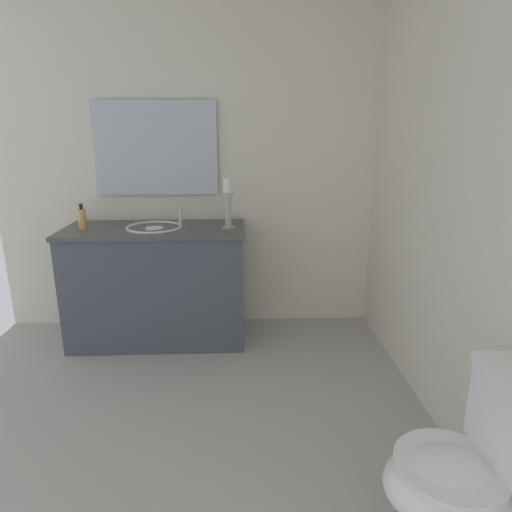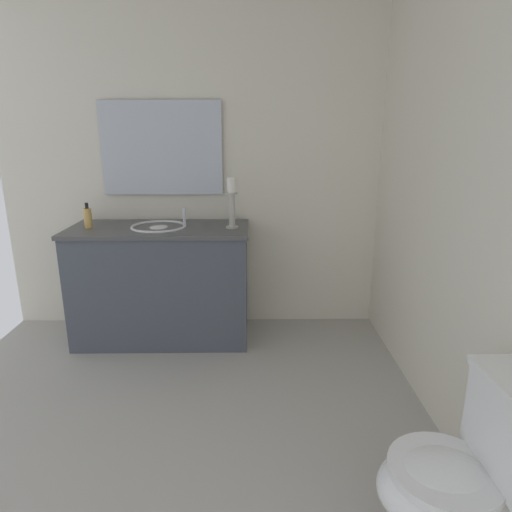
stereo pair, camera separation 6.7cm
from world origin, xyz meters
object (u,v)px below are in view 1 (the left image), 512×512
object	(u,v)px
candle_holder_tall	(228,202)
mirror	(156,148)
soap_bottle	(82,219)
toilet	(467,475)
vanity_cabinet	(158,284)
sink_basin	(155,233)

from	to	relation	value
candle_holder_tall	mirror	bearing A→B (deg)	-120.58
soap_bottle	toilet	world-z (taller)	soap_bottle
mirror	soap_bottle	size ratio (longest dim) A/B	5.05
mirror	candle_holder_tall	xyz separation A→B (m)	(0.32, 0.54, -0.35)
vanity_cabinet	toilet	world-z (taller)	vanity_cabinet
mirror	soap_bottle	xyz separation A→B (m)	(0.29, -0.50, -0.47)
candle_holder_tall	vanity_cabinet	bearing A→B (deg)	-93.89
sink_basin	candle_holder_tall	world-z (taller)	candle_holder_tall
candle_holder_tall	soap_bottle	world-z (taller)	candle_holder_tall
candle_holder_tall	toilet	xyz separation A→B (m)	(1.85, 0.87, -0.69)
sink_basin	candle_holder_tall	bearing A→B (deg)	86.11
soap_bottle	candle_holder_tall	bearing A→B (deg)	88.75
sink_basin	toilet	distance (m)	2.40
candle_holder_tall	soap_bottle	xyz separation A→B (m)	(-0.02, -1.03, -0.12)
sink_basin	toilet	size ratio (longest dim) A/B	0.54
vanity_cabinet	soap_bottle	distance (m)	0.71
vanity_cabinet	candle_holder_tall	distance (m)	0.82
mirror	sink_basin	bearing A→B (deg)	0.20
vanity_cabinet	candle_holder_tall	size ratio (longest dim) A/B	3.69
candle_holder_tall	toilet	world-z (taller)	candle_holder_tall
vanity_cabinet	mirror	distance (m)	1.02
soap_bottle	toilet	size ratio (longest dim) A/B	0.24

